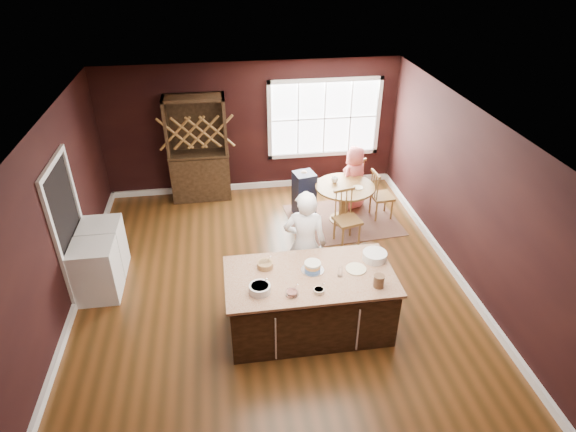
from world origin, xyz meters
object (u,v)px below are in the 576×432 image
(chair_south, at_px, (348,218))
(chair_north, at_px, (351,178))
(kitchen_island, at_px, (309,303))
(toddler, at_px, (302,177))
(layer_cake, at_px, (313,267))
(chair_east, at_px, (382,194))
(hutch, at_px, (198,149))
(dining_table, at_px, (344,196))
(high_chair, at_px, (304,193))
(seated_woman, at_px, (354,178))
(baker, at_px, (305,244))
(dryer, at_px, (104,247))
(washer, at_px, (96,271))

(chair_south, height_order, chair_north, chair_south)
(chair_south, bearing_deg, kitchen_island, -131.40)
(chair_south, distance_m, toddler, 1.30)
(kitchen_island, xyz_separation_m, layer_cake, (0.05, 0.10, 0.54))
(chair_east, height_order, toddler, chair_east)
(hutch, bearing_deg, chair_south, -39.30)
(dining_table, relative_size, chair_south, 1.09)
(dining_table, bearing_deg, chair_north, 66.21)
(kitchen_island, relative_size, toddler, 8.70)
(high_chair, height_order, toddler, toddler)
(seated_woman, distance_m, hutch, 3.15)
(baker, bearing_deg, seated_woman, -107.69)
(baker, bearing_deg, hutch, -52.04)
(chair_east, xyz_separation_m, toddler, (-1.51, 0.31, 0.32))
(hutch, bearing_deg, toddler, -27.15)
(chair_north, bearing_deg, toddler, 3.28)
(toddler, relative_size, dryer, 0.29)
(high_chair, relative_size, washer, 1.04)
(dining_table, xyz_separation_m, toddler, (-0.75, 0.35, 0.28))
(layer_cake, distance_m, chair_east, 3.32)
(baker, bearing_deg, chair_south, -116.73)
(chair_south, distance_m, hutch, 3.35)
(kitchen_island, xyz_separation_m, baker, (0.07, 0.79, 0.44))
(dryer, bearing_deg, hutch, 56.24)
(kitchen_island, bearing_deg, chair_south, 62.09)
(washer, bearing_deg, high_chair, 28.83)
(chair_east, bearing_deg, baker, 131.92)
(dining_table, distance_m, baker, 2.28)
(chair_east, relative_size, hutch, 0.46)
(dryer, bearing_deg, washer, -90.00)
(chair_east, relative_size, chair_north, 1.00)
(chair_south, height_order, toddler, chair_south)
(seated_woman, xyz_separation_m, dryer, (-4.54, -1.46, -0.20))
(washer, height_order, dryer, washer)
(baker, height_order, layer_cake, baker)
(chair_north, bearing_deg, kitchen_island, 48.41)
(layer_cake, relative_size, dryer, 0.35)
(chair_east, distance_m, washer, 5.24)
(baker, distance_m, dryer, 3.29)
(dryer, bearing_deg, chair_south, 2.89)
(dining_table, bearing_deg, hutch, 153.44)
(dining_table, relative_size, baker, 0.63)
(seated_woman, bearing_deg, high_chair, -25.34)
(hutch, xyz_separation_m, washer, (-1.54, -2.94, -0.63))
(baker, xyz_separation_m, layer_cake, (-0.02, -0.69, 0.11))
(dining_table, height_order, baker, baker)
(baker, height_order, washer, baker)
(chair_south, bearing_deg, dining_table, 66.86)
(high_chair, xyz_separation_m, hutch, (-1.97, 1.01, 0.61))
(chair_east, distance_m, dryer, 5.08)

